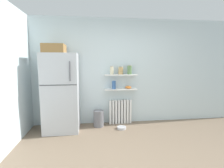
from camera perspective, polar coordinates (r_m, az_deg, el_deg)
name	(u,v)px	position (r m, az deg, el deg)	size (l,w,h in m)	color
ground_plane	(138,152)	(3.21, 8.64, -21.50)	(7.04, 7.04, 0.00)	#7A6651
back_wall	(122,72)	(4.33, 3.47, 4.11)	(7.04, 0.10, 2.60)	silver
refrigerator	(61,91)	(3.97, -16.66, -2.15)	(0.75, 0.71, 1.93)	#B7BABF
radiator	(120,112)	(4.37, 2.77, -9.21)	(0.56, 0.12, 0.60)	white
wall_shelf_lower	(121,89)	(4.21, 2.89, -1.77)	(0.80, 0.22, 0.03)	white
wall_shelf_upper	(121,75)	(4.17, 2.92, 3.07)	(0.80, 0.22, 0.03)	white
storage_jar_0	(112,70)	(4.13, -0.07, 4.66)	(0.08, 0.08, 0.21)	beige
storage_jar_1	(121,70)	(4.16, 2.93, 4.55)	(0.12, 0.12, 0.19)	tan
storage_jar_2	(130,70)	(4.20, 5.89, 4.79)	(0.10, 0.10, 0.23)	#5B7F4C
vase	(114,85)	(4.17, 0.64, -0.30)	(0.09, 0.09, 0.20)	#38609E
shelf_bowl	(128,87)	(4.24, 5.48, -1.08)	(0.16, 0.16, 0.07)	orange
trash_bin	(99,118)	(4.20, -4.50, -11.40)	(0.25, 0.25, 0.39)	slate
pet_food_bowl	(122,128)	(4.10, 3.22, -14.41)	(0.21, 0.21, 0.05)	#B7B7BC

